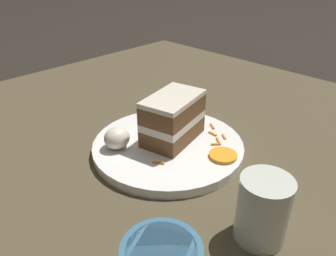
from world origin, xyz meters
name	(u,v)px	position (x,y,z in m)	size (l,w,h in m)	color
ground_plane	(174,149)	(0.00, 0.00, 0.00)	(6.00, 6.00, 0.00)	black
dining_table	(174,143)	(0.00, 0.00, 0.01)	(1.11, 1.17, 0.03)	#4C422D
plate	(168,146)	(-0.04, -0.02, 0.04)	(0.29, 0.29, 0.02)	white
cake_slice	(173,118)	(-0.02, -0.02, 0.09)	(0.14, 0.10, 0.09)	brown
cream_dollop	(117,138)	(-0.12, 0.03, 0.06)	(0.05, 0.04, 0.04)	silver
orange_garnish	(223,155)	(-0.01, -0.13, 0.05)	(0.05, 0.05, 0.01)	orange
carrot_shreds_scatter	(195,135)	(0.01, -0.04, 0.05)	(0.19, 0.18, 0.00)	orange
drinking_glass	(262,213)	(-0.11, -0.26, 0.07)	(0.07, 0.07, 0.09)	beige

